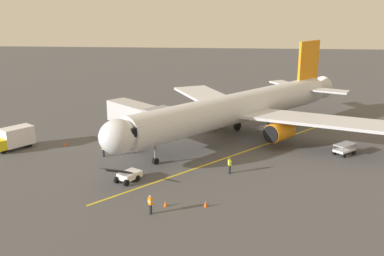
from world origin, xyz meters
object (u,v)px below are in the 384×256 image
jet_bridge (143,118)px  safety_cone_nose_left (166,203)px  ground_crew_loader (230,165)px  safety_cone_wing_port (65,143)px  airplane (239,108)px  ground_crew_marshaller (150,204)px  baggage_cart_near_nose (344,149)px  safety_cone_wing_starboard (128,140)px  safety_cone_nose_right (206,204)px  ground_crew_wing_walker (103,149)px  belt_loader_starboard_side (127,175)px  box_truck_portside (14,138)px

jet_bridge → safety_cone_nose_left: (-4.85, 15.76, -3.49)m
ground_crew_loader → safety_cone_wing_port: size_ratio=3.11×
airplane → safety_cone_wing_port: (21.26, 4.77, -3.73)m
ground_crew_marshaller → safety_cone_nose_left: ground_crew_marshaller is taller
ground_crew_marshaller → baggage_cart_near_nose: bearing=-139.7°
safety_cone_wing_starboard → ground_crew_marshaller: bearing=107.8°
airplane → safety_cone_nose_left: size_ratio=60.90×
safety_cone_nose_right → ground_crew_loader: bearing=-104.3°
ground_crew_marshaller → ground_crew_wing_walker: (7.76, -13.77, 0.00)m
ground_crew_marshaller → belt_loader_starboard_side: bearing=-63.0°
ground_crew_loader → jet_bridge: bearing=-36.1°
ground_crew_wing_walker → safety_cone_wing_starboard: 5.79m
ground_crew_loader → safety_cone_nose_left: ground_crew_loader is taller
safety_cone_wing_port → safety_cone_nose_right: bearing=139.2°
baggage_cart_near_nose → belt_loader_starboard_side: belt_loader_starboard_side is taller
airplane → belt_loader_starboard_side: (11.16, 15.41, -3.29)m
ground_crew_loader → safety_cone_nose_right: (2.04, 8.00, -0.61)m
baggage_cart_near_nose → safety_cone_nose_left: baggage_cart_near_nose is taller
ground_crew_wing_walker → jet_bridge: bearing=-137.9°
ground_crew_loader → safety_cone_nose_left: 9.89m
belt_loader_starboard_side → safety_cone_nose_right: 9.39m
airplane → belt_loader_starboard_side: bearing=54.1°
safety_cone_nose_right → safety_cone_wing_port: size_ratio=1.00×
ground_crew_wing_walker → safety_cone_nose_left: size_ratio=3.11×
ground_crew_wing_walker → safety_cone_wing_port: 6.82m
baggage_cart_near_nose → jet_bridge: bearing=-1.4°
jet_bridge → belt_loader_starboard_side: size_ratio=2.16×
airplane → safety_cone_wing_starboard: (13.92, 2.82, -3.73)m
airplane → safety_cone_nose_left: airplane is taller
safety_cone_nose_left → safety_cone_nose_right: (-3.49, -0.18, 0.00)m
baggage_cart_near_nose → safety_cone_wing_starboard: baggage_cart_near_nose is taller
baggage_cart_near_nose → belt_loader_starboard_side: size_ratio=0.63×
ground_crew_wing_walker → ground_crew_loader: bearing=164.4°
safety_cone_wing_starboard → box_truck_portside: bearing=16.0°
jet_bridge → box_truck_portside: jet_bridge is taller
jet_bridge → safety_cone_wing_port: bearing=-0.1°
baggage_cart_near_nose → box_truck_portside: 38.90m
safety_cone_nose_left → safety_cone_nose_right: size_ratio=1.00×
ground_crew_loader → baggage_cart_near_nose: 14.97m
airplane → box_truck_portside: 27.71m
box_truck_portside → safety_cone_wing_starboard: bearing=-164.0°
safety_cone_nose_right → safety_cone_wing_port: 23.87m
airplane → ground_crew_marshaller: bearing=70.8°
ground_crew_marshaller → safety_cone_nose_right: (-4.53, -1.76, -0.61)m
ground_crew_marshaller → belt_loader_starboard_side: belt_loader_starboard_side is taller
belt_loader_starboard_side → baggage_cart_near_nose: bearing=-156.6°
ground_crew_wing_walker → safety_cone_wing_port: bearing=-31.9°
jet_bridge → baggage_cart_near_nose: jet_bridge is taller
airplane → ground_crew_wing_walker: airplane is taller
safety_cone_wing_port → jet_bridge: bearing=179.9°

